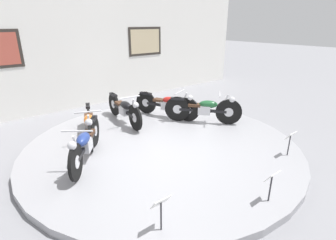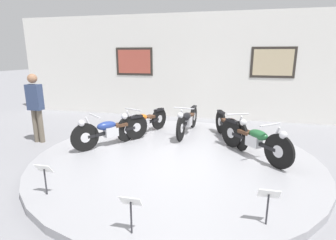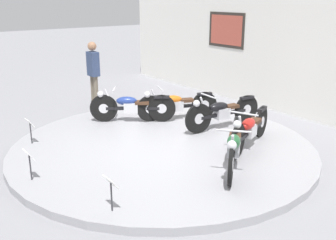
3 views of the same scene
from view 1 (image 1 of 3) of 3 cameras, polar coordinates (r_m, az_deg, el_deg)
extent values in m
plane|color=gray|center=(5.96, -1.28, -6.10)|extent=(60.00, 60.00, 0.00)
cylinder|color=#99999E|center=(5.92, -1.29, -5.51)|extent=(5.95, 5.95, 0.14)
cube|color=white|center=(9.05, -18.39, 14.17)|extent=(14.00, 0.20, 3.64)
cube|color=#2D2823|center=(10.06, -4.97, 16.69)|extent=(1.40, 0.02, 1.00)
cube|color=#C6B289|center=(10.05, -4.95, 16.69)|extent=(1.24, 0.02, 0.84)
cylinder|color=black|center=(4.73, -19.46, -8.65)|extent=(0.43, 0.54, 0.64)
cylinder|color=silver|center=(4.73, -19.46, -8.65)|extent=(0.19, 0.22, 0.23)
cylinder|color=black|center=(5.90, -15.73, -2.30)|extent=(0.43, 0.54, 0.64)
cylinder|color=silver|center=(5.90, -15.73, -2.30)|extent=(0.19, 0.22, 0.23)
cube|color=black|center=(5.30, -17.38, -5.13)|extent=(0.81, 1.03, 0.07)
cube|color=silver|center=(5.26, -17.51, -5.12)|extent=(0.35, 0.38, 0.24)
ellipsoid|color=navy|center=(5.11, -17.99, -3.98)|extent=(0.47, 0.52, 0.20)
cube|color=#472D1E|center=(5.44, -16.95, -2.80)|extent=(0.35, 0.38, 0.07)
cube|color=black|center=(5.80, -15.99, 0.19)|extent=(0.30, 0.35, 0.06)
cylinder|color=silver|center=(4.77, -19.23, -5.68)|extent=(0.19, 0.23, 0.54)
cylinder|color=silver|center=(4.76, -19.23, -2.30)|extent=(0.45, 0.35, 0.03)
sphere|color=silver|center=(4.53, -20.18, -5.25)|extent=(0.15, 0.15, 0.15)
cylinder|color=black|center=(5.66, -16.53, -3.49)|extent=(0.28, 0.60, 0.62)
cylinder|color=silver|center=(5.66, -16.53, -3.49)|extent=(0.14, 0.23, 0.22)
cylinder|color=black|center=(6.92, -16.85, 0.91)|extent=(0.28, 0.60, 0.62)
cylinder|color=silver|center=(6.92, -16.85, 0.91)|extent=(0.14, 0.23, 0.22)
cube|color=black|center=(6.29, -16.70, -1.07)|extent=(0.53, 1.18, 0.07)
cube|color=silver|center=(6.24, -16.71, -1.03)|extent=(0.30, 0.37, 0.24)
ellipsoid|color=#D16619|center=(6.09, -16.84, 0.04)|extent=(0.38, 0.53, 0.20)
cube|color=#472D1E|center=(6.45, -16.88, 0.78)|extent=(0.30, 0.37, 0.07)
cube|color=black|center=(6.84, -17.07, 2.99)|extent=(0.23, 0.37, 0.06)
cylinder|color=silver|center=(5.72, -16.77, -1.07)|extent=(0.13, 0.25, 0.54)
cylinder|color=silver|center=(5.74, -17.06, 1.72)|extent=(0.51, 0.23, 0.03)
sphere|color=silver|center=(5.48, -16.87, -0.49)|extent=(0.15, 0.15, 0.15)
cylinder|color=black|center=(6.49, -7.15, 0.51)|extent=(0.12, 0.66, 0.66)
cylinder|color=silver|center=(6.49, -7.15, 0.51)|extent=(0.09, 0.24, 0.23)
cylinder|color=black|center=(7.67, -11.68, 3.41)|extent=(0.12, 0.66, 0.66)
cylinder|color=silver|center=(7.67, -11.68, 3.41)|extent=(0.09, 0.24, 0.23)
cube|color=black|center=(7.07, -9.60, 2.08)|extent=(0.19, 1.24, 0.07)
cube|color=silver|center=(7.03, -9.48, 2.15)|extent=(0.23, 0.34, 0.24)
ellipsoid|color=black|center=(6.89, -9.21, 3.19)|extent=(0.27, 0.50, 0.20)
cube|color=#472D1E|center=(7.22, -10.38, 3.59)|extent=(0.23, 0.34, 0.07)
cube|color=black|center=(7.59, -11.83, 5.42)|extent=(0.14, 0.37, 0.06)
cylinder|color=silver|center=(6.55, -7.81, 2.53)|extent=(0.07, 0.25, 0.54)
cylinder|color=silver|center=(6.57, -8.33, 4.93)|extent=(0.54, 0.09, 0.03)
sphere|color=silver|center=(6.33, -7.04, 3.25)|extent=(0.15, 0.15, 0.15)
cylinder|color=black|center=(7.06, 4.36, 2.26)|extent=(0.29, 0.62, 0.65)
cylinder|color=silver|center=(7.06, 4.36, 2.26)|extent=(0.15, 0.23, 0.23)
cylinder|color=black|center=(7.70, -4.81, 3.80)|extent=(0.29, 0.62, 0.65)
cylinder|color=silver|center=(7.70, -4.81, 3.80)|extent=(0.15, 0.23, 0.23)
cube|color=black|center=(7.36, -0.42, 3.07)|extent=(0.53, 1.18, 0.07)
cube|color=silver|center=(7.33, -0.15, 3.18)|extent=(0.31, 0.37, 0.24)
ellipsoid|color=red|center=(7.24, 0.54, 4.27)|extent=(0.38, 0.53, 0.20)
cube|color=#472D1E|center=(7.42, -1.91, 4.35)|extent=(0.31, 0.37, 0.07)
cube|color=black|center=(7.62, -4.87, 5.78)|extent=(0.23, 0.37, 0.06)
cylinder|color=silver|center=(7.06, 3.31, 3.99)|extent=(0.13, 0.25, 0.54)
cylinder|color=silver|center=(7.04, 2.55, 6.14)|extent=(0.51, 0.23, 0.03)
sphere|color=silver|center=(6.94, 4.88, 4.85)|extent=(0.15, 0.15, 0.15)
cylinder|color=black|center=(6.99, 13.06, 1.71)|extent=(0.48, 0.55, 0.68)
cylinder|color=silver|center=(6.99, 13.06, 1.71)|extent=(0.20, 0.22, 0.24)
cylinder|color=black|center=(7.06, 2.06, 2.42)|extent=(0.48, 0.55, 0.68)
cylinder|color=silver|center=(7.06, 2.06, 2.42)|extent=(0.20, 0.22, 0.24)
cube|color=black|center=(6.99, 7.54, 2.08)|extent=(0.86, 0.99, 0.07)
cube|color=silver|center=(6.98, 7.87, 2.21)|extent=(0.36, 0.37, 0.24)
ellipsoid|color=#1E562D|center=(6.93, 8.76, 3.41)|extent=(0.48, 0.51, 0.20)
cube|color=#472D1E|center=(6.96, 5.78, 3.28)|extent=(0.36, 0.37, 0.07)
cube|color=black|center=(6.97, 2.09, 4.67)|extent=(0.31, 0.34, 0.06)
cylinder|color=silver|center=(6.93, 11.97, 3.36)|extent=(0.20, 0.22, 0.54)
cylinder|color=silver|center=(6.85, 11.22, 5.49)|extent=(0.43, 0.37, 0.03)
sphere|color=silver|center=(6.90, 13.79, 4.35)|extent=(0.15, 0.15, 0.15)
cylinder|color=#333338|center=(3.56, -1.52, -20.24)|extent=(0.02, 0.02, 0.42)
cube|color=white|center=(3.42, -1.56, -17.39)|extent=(0.26, 0.11, 0.15)
cylinder|color=#333338|center=(4.30, 21.34, -13.82)|extent=(0.02, 0.02, 0.42)
cube|color=white|center=(4.18, 21.74, -11.26)|extent=(0.26, 0.11, 0.15)
cylinder|color=#333338|center=(5.80, 24.81, -5.10)|extent=(0.02, 0.02, 0.42)
cube|color=white|center=(5.72, 25.14, -3.07)|extent=(0.26, 0.11, 0.15)
camera|label=2|loc=(4.44, 63.77, 3.69)|focal=28.00mm
camera|label=3|loc=(9.13, 54.13, 14.30)|focal=42.00mm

